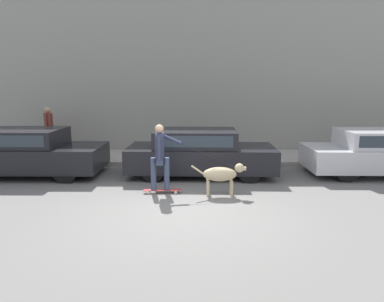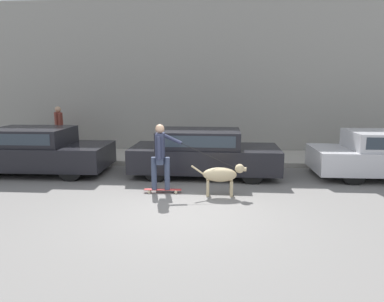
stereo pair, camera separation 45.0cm
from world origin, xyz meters
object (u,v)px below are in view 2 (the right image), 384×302
object	(u,v)px
parked_car_1	(203,153)
skateboarder	(161,154)
parked_car_0	(37,151)
pedestrian_with_bag	(59,127)
dog	(222,175)

from	to	relation	value
parked_car_1	skateboarder	xyz separation A→B (m)	(-0.97, -1.72, 0.30)
parked_car_0	pedestrian_with_bag	bearing A→B (deg)	99.12
dog	parked_car_1	bearing A→B (deg)	104.14
parked_car_0	skateboarder	xyz separation A→B (m)	(3.93, -1.72, 0.29)
parked_car_1	skateboarder	bearing A→B (deg)	-117.54
parked_car_0	parked_car_1	xyz separation A→B (m)	(4.90, 0.00, -0.01)
parked_car_0	parked_car_1	bearing A→B (deg)	0.43
pedestrian_with_bag	skateboarder	bearing A→B (deg)	104.22
parked_car_0	pedestrian_with_bag	world-z (taller)	pedestrian_with_bag
parked_car_1	pedestrian_with_bag	bearing A→B (deg)	157.69
dog	parked_car_0	bearing A→B (deg)	160.77
parked_car_0	pedestrian_with_bag	size ratio (longest dim) A/B	2.46
parked_car_1	skateboarder	distance (m)	2.00
skateboarder	pedestrian_with_bag	distance (m)	5.92
dog	pedestrian_with_bag	xyz separation A→B (m)	(-5.73, 4.20, 0.58)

